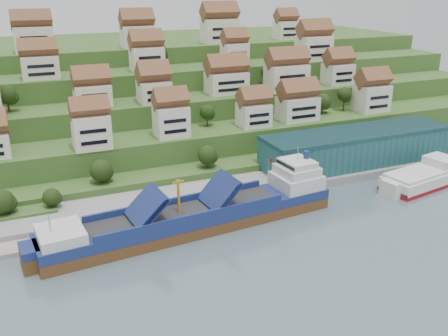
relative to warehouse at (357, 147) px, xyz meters
name	(u,v)px	position (x,y,z in m)	size (l,w,h in m)	color
ground	(221,222)	(-52.00, -17.00, -7.20)	(300.00, 300.00, 0.00)	slate
quay	(266,183)	(-32.00, -2.00, -6.10)	(180.00, 14.00, 2.20)	gray
hillside	(123,94)	(-52.00, 86.55, 3.46)	(260.00, 128.00, 31.00)	#2D4C1E
hillside_village	(156,77)	(-49.34, 43.53, 17.30)	(159.41, 62.55, 29.29)	silver
hillside_trees	(135,120)	(-61.44, 25.58, 8.53)	(143.83, 62.59, 31.04)	#223913
warehouse	(357,147)	(0.00, 0.00, 0.00)	(60.00, 15.00, 10.00)	#1F5256
flagpole	(269,171)	(-33.89, -7.00, -0.32)	(1.28, 0.16, 8.00)	gray
cargo_ship	(201,216)	(-57.17, -17.74, -4.19)	(70.65, 16.69, 15.42)	#553419
second_ship	(426,177)	(10.24, -18.37, -4.84)	(28.22, 14.44, 7.80)	maroon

